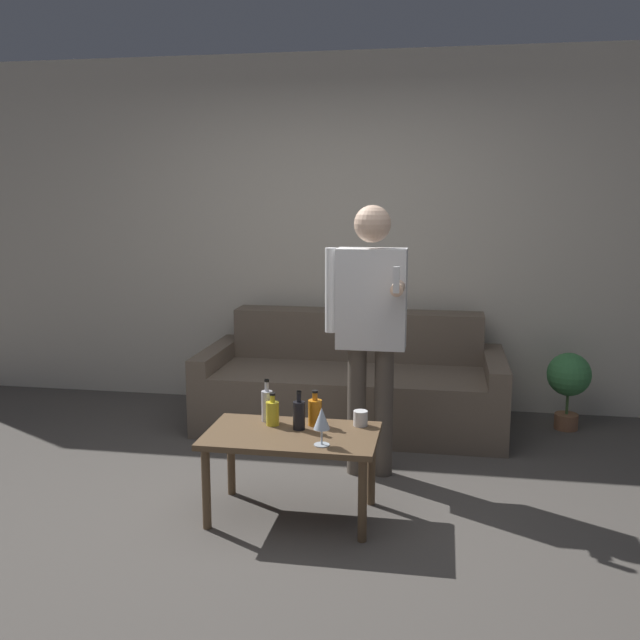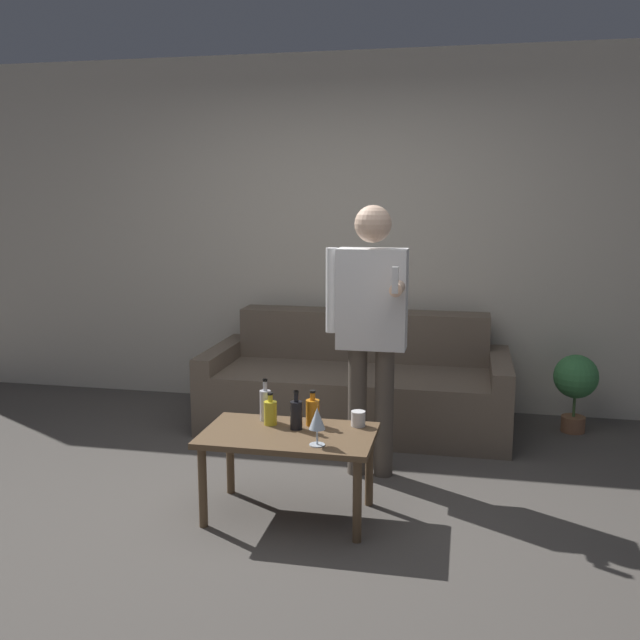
# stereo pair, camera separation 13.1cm
# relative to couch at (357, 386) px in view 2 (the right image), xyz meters

# --- Properties ---
(ground_plane) EXTENTS (16.00, 16.00, 0.00)m
(ground_plane) POSITION_rel_couch_xyz_m (-0.17, -1.74, -0.29)
(ground_plane) COLOR #514C47
(wall_back) EXTENTS (8.00, 0.06, 2.70)m
(wall_back) POSITION_rel_couch_xyz_m (-0.17, 0.54, 1.06)
(wall_back) COLOR beige
(wall_back) RESTS_ON ground_plane
(couch) EXTENTS (2.14, 0.94, 0.79)m
(couch) POSITION_rel_couch_xyz_m (0.00, 0.00, 0.00)
(couch) COLOR #6B5B4C
(couch) RESTS_ON ground_plane
(coffee_table) EXTENTS (0.88, 0.52, 0.45)m
(coffee_table) POSITION_rel_couch_xyz_m (-0.12, -1.55, 0.11)
(coffee_table) COLOR brown
(coffee_table) RESTS_ON ground_plane
(bottle_orange) EXTENTS (0.07, 0.07, 0.18)m
(bottle_orange) POSITION_rel_couch_xyz_m (-0.24, -1.45, 0.23)
(bottle_orange) COLOR yellow
(bottle_orange) RESTS_ON coffee_table
(bottle_green) EXTENTS (0.07, 0.07, 0.19)m
(bottle_green) POSITION_rel_couch_xyz_m (-0.02, -1.41, 0.24)
(bottle_green) COLOR orange
(bottle_green) RESTS_ON coffee_table
(bottle_dark) EXTENTS (0.06, 0.06, 0.23)m
(bottle_dark) POSITION_rel_couch_xyz_m (-0.29, -1.38, 0.25)
(bottle_dark) COLOR silver
(bottle_dark) RESTS_ON coffee_table
(bottle_yellow) EXTENTS (0.06, 0.06, 0.20)m
(bottle_yellow) POSITION_rel_couch_xyz_m (-0.09, -1.49, 0.24)
(bottle_yellow) COLOR black
(bottle_yellow) RESTS_ON coffee_table
(wine_glass_near) EXTENTS (0.08, 0.08, 0.19)m
(wine_glass_near) POSITION_rel_couch_xyz_m (0.07, -1.70, 0.29)
(wine_glass_near) COLOR silver
(wine_glass_near) RESTS_ON coffee_table
(cup_on_table) EXTENTS (0.08, 0.08, 0.08)m
(cup_on_table) POSITION_rel_couch_xyz_m (0.22, -1.38, 0.20)
(cup_on_table) COLOR white
(cup_on_table) RESTS_ON coffee_table
(person_standing_front) EXTENTS (0.47, 0.41, 1.59)m
(person_standing_front) POSITION_rel_couch_xyz_m (0.22, -0.92, 0.66)
(person_standing_front) COLOR brown
(person_standing_front) RESTS_ON ground_plane
(potted_plant) EXTENTS (0.31, 0.31, 0.55)m
(potted_plant) POSITION_rel_couch_xyz_m (1.52, 0.14, 0.08)
(potted_plant) COLOR #936042
(potted_plant) RESTS_ON ground_plane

